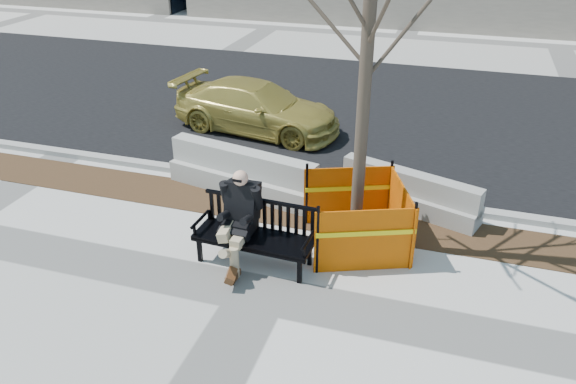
# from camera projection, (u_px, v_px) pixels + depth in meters

# --- Properties ---
(ground) EXTENTS (120.00, 120.00, 0.00)m
(ground) POSITION_uv_depth(u_px,v_px,m) (259.00, 293.00, 8.81)
(ground) COLOR beige
(ground) RESTS_ON ground
(mulch_strip) EXTENTS (40.00, 1.20, 0.02)m
(mulch_strip) POSITION_uv_depth(u_px,v_px,m) (304.00, 213.00, 11.00)
(mulch_strip) COLOR #47301C
(mulch_strip) RESTS_ON ground
(asphalt_street) EXTENTS (60.00, 10.40, 0.01)m
(asphalt_street) POSITION_uv_depth(u_px,v_px,m) (363.00, 110.00, 16.22)
(asphalt_street) COLOR black
(asphalt_street) RESTS_ON ground
(curb) EXTENTS (60.00, 0.25, 0.12)m
(curb) POSITION_uv_depth(u_px,v_px,m) (317.00, 189.00, 11.77)
(curb) COLOR #9E9B93
(curb) RESTS_ON ground
(bench) EXTENTS (2.07, 0.82, 1.09)m
(bench) POSITION_uv_depth(u_px,v_px,m) (255.00, 262.00, 9.54)
(bench) COLOR black
(bench) RESTS_ON ground
(seated_man) EXTENTS (0.74, 1.19, 1.62)m
(seated_man) POSITION_uv_depth(u_px,v_px,m) (241.00, 257.00, 9.67)
(seated_man) COLOR black
(seated_man) RESTS_ON ground
(tree_fence) EXTENTS (3.23, 3.23, 6.21)m
(tree_fence) POSITION_uv_depth(u_px,v_px,m) (354.00, 244.00, 10.03)
(tree_fence) COLOR #FF6500
(tree_fence) RESTS_ON ground
(sedan) EXTENTS (4.59, 2.37, 1.27)m
(sedan) POSITION_uv_depth(u_px,v_px,m) (257.00, 130.00, 14.82)
(sedan) COLOR #AD9A3E
(sedan) RESTS_ON ground
(jersey_barrier_left) EXTENTS (3.38, 1.34, 0.95)m
(jersey_barrier_left) POSITION_uv_depth(u_px,v_px,m) (244.00, 191.00, 11.80)
(jersey_barrier_left) COLOR #A6A49B
(jersey_barrier_left) RESTS_ON ground
(jersey_barrier_right) EXTENTS (2.85, 1.44, 0.81)m
(jersey_barrier_right) POSITION_uv_depth(u_px,v_px,m) (407.00, 209.00, 11.16)
(jersey_barrier_right) COLOR gray
(jersey_barrier_right) RESTS_ON ground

